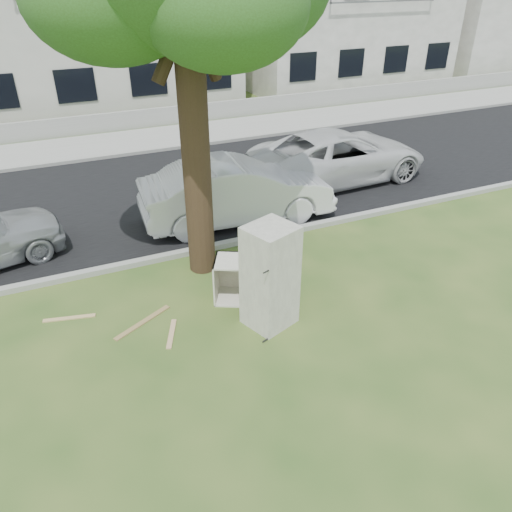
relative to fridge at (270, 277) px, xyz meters
name	(u,v)px	position (x,y,z in m)	size (l,w,h in m)	color
ground	(254,309)	(-0.10, 0.42, -0.94)	(120.00, 120.00, 0.00)	#2B4C1B
road	(169,192)	(-0.10, 6.42, -0.94)	(120.00, 7.00, 0.01)	black
kerb_near	(211,250)	(-0.10, 2.87, -0.94)	(120.00, 0.18, 0.12)	gray
kerb_far	(141,154)	(-0.10, 9.97, -0.94)	(120.00, 0.18, 0.12)	gray
sidewalk	(132,142)	(-0.10, 11.42, -0.94)	(120.00, 2.80, 0.01)	gray
low_wall	(122,121)	(-0.10, 13.02, -0.59)	(120.00, 0.15, 0.70)	gray
townhouse_center	(89,13)	(-0.10, 17.92, 2.78)	(11.22, 8.16, 7.44)	#B6B5A6
townhouse_right	(332,11)	(11.90, 17.92, 2.48)	(10.20, 8.16, 6.84)	white
fridge	(270,277)	(0.00, 0.00, 0.00)	(0.78, 0.72, 1.89)	silver
cabinet	(244,280)	(-0.14, 0.85, -0.53)	(1.07, 0.66, 0.83)	silver
plank_a	(143,322)	(-2.09, 0.86, -0.93)	(1.22, 0.10, 0.02)	olive
plank_b	(69,318)	(-3.27, 1.52, -0.93)	(0.91, 0.09, 0.02)	tan
plank_c	(171,334)	(-1.70, 0.35, -0.93)	(0.78, 0.09, 0.02)	tan
car_center	(237,191)	(1.02, 4.04, -0.18)	(1.62, 4.66, 1.53)	silver
car_right	(339,156)	(4.72, 5.34, -0.21)	(2.43, 5.27, 1.46)	silver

